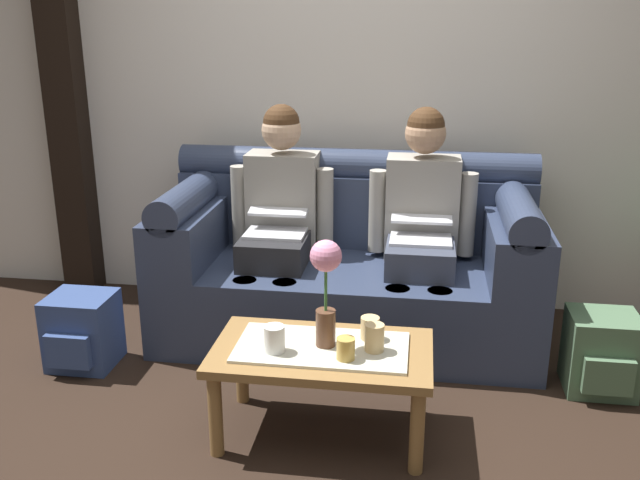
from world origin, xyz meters
TOP-DOWN VIEW (x-y plane):
  - ground_plane at (0.00, 0.00)m, footprint 14.00×14.00m
  - back_wall_patterned at (0.00, 1.70)m, footprint 6.00×0.12m
  - timber_pillar at (-1.73, 1.58)m, footprint 0.20×0.20m
  - couch at (-0.00, 1.17)m, footprint 1.96×0.88m
  - person_left at (-0.38, 1.17)m, footprint 0.56×0.67m
  - person_right at (0.38, 1.17)m, footprint 0.56×0.67m
  - coffee_table at (0.00, 0.16)m, footprint 0.88×0.51m
  - flower_vase at (0.01, 0.17)m, footprint 0.12×0.12m
  - cup_near_left at (0.18, 0.26)m, footprint 0.08×0.08m
  - cup_near_right at (-0.18, 0.09)m, footprint 0.08×0.08m
  - cup_far_center at (0.21, 0.15)m, footprint 0.08×0.08m
  - cup_far_left at (0.11, 0.07)m, footprint 0.07×0.07m
  - backpack_right at (1.22, 0.70)m, footprint 0.31×0.32m
  - backpack_left at (-1.25, 0.58)m, footprint 0.31×0.32m

SIDE VIEW (x-z plane):
  - ground_plane at x=0.00m, z-range 0.00..0.00m
  - backpack_left at x=-1.25m, z-range 0.00..0.36m
  - backpack_right at x=1.22m, z-range 0.00..0.37m
  - coffee_table at x=0.00m, z-range 0.14..0.54m
  - couch at x=0.00m, z-range -0.11..0.86m
  - cup_far_left at x=0.11m, z-range 0.40..0.49m
  - cup_near_left at x=0.18m, z-range 0.40..0.50m
  - cup_near_right at x=-0.18m, z-range 0.40..0.51m
  - cup_far_center at x=0.21m, z-range 0.40..0.51m
  - person_right at x=0.38m, z-range 0.05..1.27m
  - person_left at x=-0.38m, z-range 0.05..1.27m
  - flower_vase at x=0.01m, z-range 0.46..0.90m
  - back_wall_patterned at x=0.00m, z-range 0.00..2.90m
  - timber_pillar at x=-1.73m, z-range 0.00..2.90m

